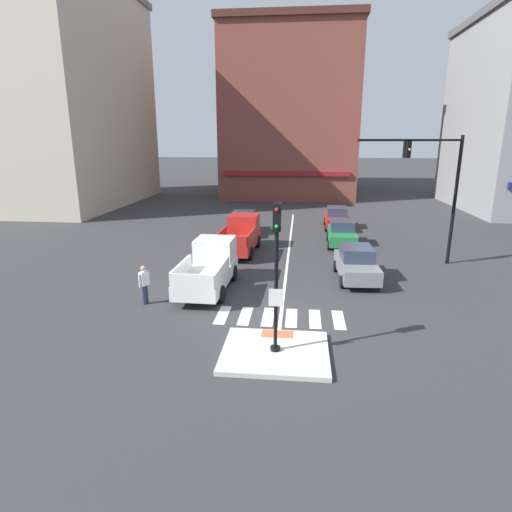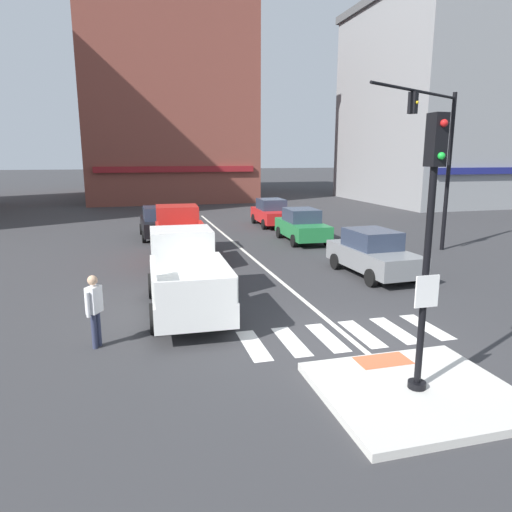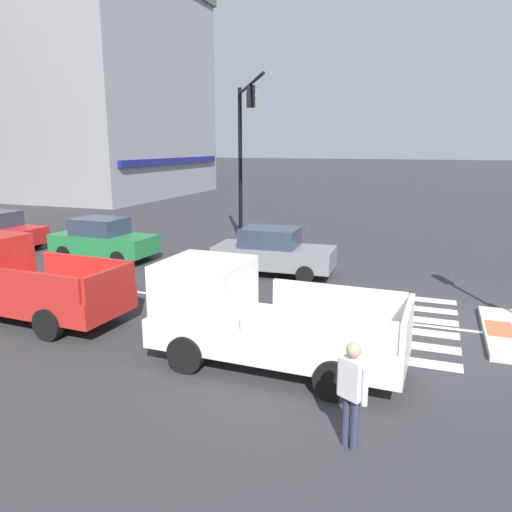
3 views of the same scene
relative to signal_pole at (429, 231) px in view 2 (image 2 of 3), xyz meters
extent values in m
plane|color=#333335|center=(0.00, 2.51, -3.00)|extent=(300.00, 300.00, 0.00)
cube|color=beige|center=(0.00, 0.01, -2.93)|extent=(3.42, 3.03, 0.15)
cube|color=#DB5B38|center=(0.00, 1.17, -2.85)|extent=(1.10, 0.60, 0.01)
cylinder|color=black|center=(0.00, 0.01, -2.79)|extent=(0.32, 0.32, 0.12)
cylinder|color=black|center=(0.00, 0.01, -0.84)|extent=(0.12, 0.12, 3.78)
cube|color=white|center=(0.00, -0.07, -1.03)|extent=(0.44, 0.03, 0.56)
cube|color=black|center=(0.00, 0.01, 1.47)|extent=(0.24, 0.28, 0.84)
sphere|color=red|center=(0.00, -0.15, 1.72)|extent=(0.12, 0.12, 0.12)
sphere|color=green|center=(0.00, -0.15, 1.22)|extent=(0.12, 0.12, 0.12)
cube|color=silver|center=(-2.26, 2.95, -3.00)|extent=(0.44, 1.80, 0.01)
cube|color=silver|center=(-1.36, 2.95, -3.00)|extent=(0.44, 1.80, 0.01)
cube|color=silver|center=(-0.45, 2.95, -3.00)|extent=(0.44, 1.80, 0.01)
cube|color=silver|center=(0.45, 2.95, -3.00)|extent=(0.44, 1.80, 0.01)
cube|color=silver|center=(1.36, 2.95, -3.00)|extent=(0.44, 1.80, 0.01)
cube|color=silver|center=(2.26, 2.95, -3.00)|extent=(0.44, 1.80, 0.01)
cube|color=silver|center=(0.04, 12.51, -3.00)|extent=(0.14, 28.00, 0.01)
cylinder|color=black|center=(8.91, 11.36, 0.44)|extent=(0.18, 0.18, 6.90)
cylinder|color=black|center=(6.07, 9.82, 3.64)|extent=(5.73, 3.19, 0.11)
cube|color=black|center=(5.78, 9.66, 3.19)|extent=(0.37, 0.39, 0.80)
sphere|color=gold|center=(5.87, 9.51, 3.19)|extent=(0.12, 0.12, 0.12)
cube|color=brown|center=(-0.92, 45.27, 6.24)|extent=(15.13, 21.82, 18.49)
cube|color=#49241E|center=(-0.92, 45.27, 15.83)|extent=(15.58, 22.47, 0.70)
cube|color=maroon|center=(-0.92, 34.21, 0.10)|extent=(13.62, 0.30, 0.50)
cube|color=gray|center=(25.03, 31.96, 5.57)|extent=(17.37, 15.97, 17.15)
cube|color=#525455|center=(25.03, 31.96, 14.50)|extent=(17.90, 16.45, 0.70)
cube|color=slate|center=(3.48, 7.94, -2.35)|extent=(1.88, 4.17, 0.70)
cube|color=#2D384C|center=(3.48, 8.09, -1.68)|extent=(1.56, 1.96, 0.64)
cylinder|color=black|center=(4.37, 6.71, -2.70)|extent=(0.21, 0.61, 0.60)
cylinder|color=black|center=(2.71, 6.64, -2.70)|extent=(0.21, 0.61, 0.60)
cylinder|color=black|center=(4.26, 9.25, -2.70)|extent=(0.21, 0.61, 0.60)
cylinder|color=black|center=(2.60, 9.18, -2.70)|extent=(0.21, 0.61, 0.60)
cube|color=#237A3D|center=(3.40, 14.95, -2.35)|extent=(1.83, 4.15, 0.70)
cube|color=#2D384C|center=(3.41, 15.10, -1.68)|extent=(1.54, 1.95, 0.64)
cylinder|color=black|center=(4.19, 13.65, -2.70)|extent=(0.20, 0.61, 0.60)
cylinder|color=black|center=(2.53, 13.70, -2.70)|extent=(0.20, 0.61, 0.60)
cylinder|color=black|center=(4.27, 16.19, -2.70)|extent=(0.20, 0.61, 0.60)
cylinder|color=black|center=(2.61, 16.24, -2.70)|extent=(0.20, 0.61, 0.60)
cube|color=red|center=(3.50, 20.50, -2.35)|extent=(1.78, 4.13, 0.70)
cube|color=#2D384C|center=(3.50, 20.65, -1.68)|extent=(1.52, 1.93, 0.64)
cylinder|color=black|center=(4.30, 19.21, -2.70)|extent=(0.19, 0.60, 0.60)
cylinder|color=black|center=(2.64, 19.25, -2.70)|extent=(0.19, 0.60, 0.60)
cylinder|color=black|center=(4.36, 21.75, -2.70)|extent=(0.19, 0.60, 0.60)
cylinder|color=black|center=(2.69, 21.79, -2.70)|extent=(0.19, 0.60, 0.60)
cube|color=black|center=(-3.47, 17.98, -2.35)|extent=(1.79, 4.14, 0.70)
cube|color=#2D384C|center=(-3.47, 17.83, -1.68)|extent=(1.52, 1.93, 0.64)
cylinder|color=black|center=(-4.33, 19.23, -2.70)|extent=(0.19, 0.60, 0.60)
cylinder|color=black|center=(-2.67, 19.27, -2.70)|extent=(0.19, 0.60, 0.60)
cylinder|color=black|center=(-4.28, 16.69, -2.70)|extent=(0.19, 0.60, 0.60)
cylinder|color=black|center=(-2.61, 16.72, -2.70)|extent=(0.19, 0.60, 0.60)
cube|color=white|center=(-3.43, 5.64, -2.32)|extent=(2.04, 5.15, 0.60)
cube|color=white|center=(-3.39, 7.24, -1.47)|extent=(1.85, 1.75, 1.10)
cube|color=#2D384C|center=(-3.37, 8.07, -1.39)|extent=(1.62, 0.12, 0.60)
cube|color=white|center=(-4.35, 4.65, -1.72)|extent=(0.20, 2.81, 0.60)
cube|color=white|center=(-2.57, 4.60, -1.72)|extent=(0.20, 2.81, 0.60)
cube|color=white|center=(-3.50, 3.14, -1.72)|extent=(1.80, 0.15, 0.60)
cylinder|color=black|center=(-4.30, 7.25, -2.62)|extent=(0.26, 0.77, 0.76)
cylinder|color=black|center=(-2.48, 7.20, -2.62)|extent=(0.26, 0.77, 0.76)
cylinder|color=black|center=(-4.38, 4.26, -2.62)|extent=(0.26, 0.77, 0.76)
cylinder|color=black|center=(-2.56, 4.21, -2.62)|extent=(0.26, 0.77, 0.76)
cube|color=red|center=(-2.94, 12.37, -2.32)|extent=(2.14, 5.18, 0.60)
cube|color=red|center=(-2.87, 13.97, -1.47)|extent=(1.88, 1.78, 1.10)
cube|color=#2D384C|center=(-2.83, 14.80, -1.39)|extent=(1.62, 0.16, 0.60)
cube|color=red|center=(-3.88, 11.40, -1.72)|extent=(0.25, 2.81, 0.60)
cube|color=red|center=(-2.10, 11.31, -1.72)|extent=(0.25, 2.81, 0.60)
cube|color=red|center=(-3.06, 9.88, -1.72)|extent=(1.80, 0.18, 0.60)
cylinder|color=black|center=(-3.78, 14.00, -2.62)|extent=(0.28, 0.77, 0.76)
cylinder|color=black|center=(-1.96, 13.91, -2.62)|extent=(0.28, 0.77, 0.76)
cylinder|color=black|center=(-3.92, 11.02, -2.62)|extent=(0.28, 0.77, 0.76)
cylinder|color=black|center=(-2.10, 10.93, -2.62)|extent=(0.28, 0.77, 0.76)
cylinder|color=#2D334C|center=(-5.73, 3.70, -2.59)|extent=(0.12, 0.12, 0.82)
cylinder|color=#2D334C|center=(-5.65, 3.84, -2.59)|extent=(0.12, 0.12, 0.82)
cube|color=silver|center=(-5.69, 3.77, -1.88)|extent=(0.37, 0.42, 0.60)
cylinder|color=silver|center=(-5.80, 3.57, -1.93)|extent=(0.09, 0.09, 0.56)
cylinder|color=silver|center=(-5.58, 3.97, -1.93)|extent=(0.09, 0.09, 0.56)
sphere|color=tan|center=(-5.69, 3.77, -1.44)|extent=(0.22, 0.22, 0.22)
camera|label=1|loc=(0.68, -12.27, 3.68)|focal=29.68mm
camera|label=2|loc=(-4.76, -6.61, 1.22)|focal=32.51mm
camera|label=3|loc=(-12.32, 2.84, 1.42)|focal=34.50mm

